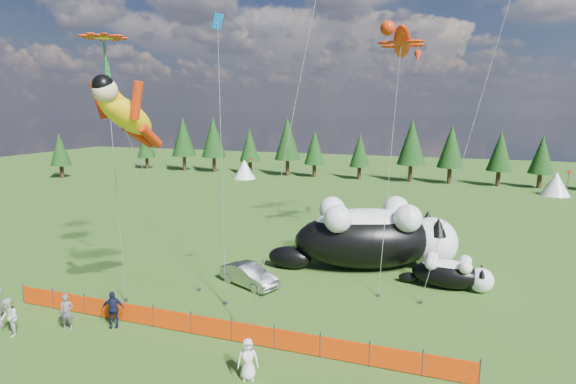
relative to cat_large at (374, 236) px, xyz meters
name	(u,v)px	position (x,y,z in m)	size (l,w,h in m)	color
ground	(240,309)	(-5.44, -8.48, -2.08)	(160.00, 160.00, 0.00)	#133309
safety_fence	(211,327)	(-5.44, -11.48, -1.58)	(22.06, 0.06, 1.10)	#262626
tree_line	(374,152)	(-5.44, 36.52, 1.92)	(90.00, 4.00, 8.00)	black
festival_tents	(456,179)	(5.56, 31.52, -0.68)	(50.00, 3.20, 2.80)	white
cat_large	(374,236)	(0.00, 0.00, 0.00)	(11.67, 7.22, 4.38)	black
cat_small	(451,273)	(4.65, -2.02, -1.20)	(5.14, 1.91, 1.86)	black
car	(249,275)	(-6.30, -5.42, -1.46)	(1.31, 3.75, 1.24)	#A2A2A7
spectator_a	(66,312)	(-12.05, -12.98, -1.23)	(0.62, 0.41, 1.70)	#57585D
spectator_b	(9,318)	(-14.01, -14.29, -1.20)	(0.85, 0.50, 1.75)	silver
spectator_c	(113,309)	(-10.22, -12.08, -1.21)	(1.03, 0.52, 1.75)	#121732
spectator_e	(248,359)	(-2.62, -13.80, -1.27)	(0.79, 0.51, 1.62)	silver
superhero_kite	(127,115)	(-9.71, -10.87, 7.66)	(3.92, 6.01, 11.95)	yellow
gecko_kite	(402,42)	(0.71, 4.97, 12.42)	(3.66, 12.88, 17.23)	red
flower_kite	(104,40)	(-13.58, -7.47, 11.52)	(3.57, 3.63, 13.96)	red
diamond_kite_a	(218,31)	(-8.50, -4.22, 12.24)	(2.56, 4.77, 15.90)	blue
diamond_kite_c	(316,0)	(-1.34, -9.53, 12.20)	(2.87, 2.34, 15.81)	blue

